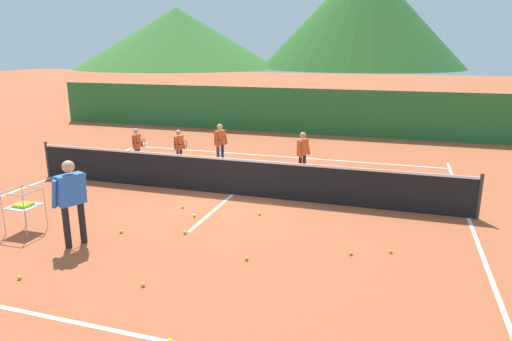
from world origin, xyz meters
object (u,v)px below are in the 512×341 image
(tennis_ball_0, at_px, (260,214))
(tennis_ball_4, at_px, (121,231))
(student_3, at_px, (303,150))
(tennis_ball_3, at_px, (182,207))
(student_1, at_px, (179,145))
(tennis_ball_8, at_px, (246,259))
(tennis_ball_1, at_px, (170,341))
(tennis_ball_2, at_px, (185,232))
(tennis_net, at_px, (232,176))
(instructor, at_px, (71,195))
(tennis_ball_6, at_px, (194,216))
(student_2, at_px, (220,140))
(ball_cart, at_px, (24,205))
(tennis_ball_10, at_px, (391,251))
(tennis_ball_9, at_px, (351,253))
(student_0, at_px, (137,144))
(tennis_ball_5, at_px, (19,278))
(tennis_ball_7, at_px, (143,285))

(tennis_ball_0, height_order, tennis_ball_4, same)
(student_3, relative_size, tennis_ball_3, 19.77)
(student_1, distance_m, tennis_ball_8, 7.01)
(tennis_ball_1, distance_m, tennis_ball_2, 3.62)
(tennis_net, bearing_deg, tennis_ball_0, -47.97)
(instructor, height_order, tennis_ball_6, instructor)
(student_2, xyz_separation_m, ball_cart, (-1.79, -6.45, -0.23))
(tennis_ball_1, relative_size, tennis_ball_10, 1.00)
(tennis_ball_3, bearing_deg, tennis_ball_9, -18.49)
(ball_cart, relative_size, tennis_ball_0, 13.22)
(student_2, relative_size, tennis_ball_2, 19.88)
(tennis_ball_2, xyz_separation_m, tennis_ball_3, (-0.75, 1.40, 0.00))
(tennis_ball_10, bearing_deg, student_0, 151.69)
(student_2, distance_m, tennis_ball_3, 4.32)
(tennis_ball_2, relative_size, tennis_ball_3, 1.00)
(tennis_ball_4, bearing_deg, tennis_ball_2, 15.51)
(student_1, bearing_deg, tennis_ball_10, -34.32)
(instructor, relative_size, tennis_ball_4, 24.89)
(tennis_ball_0, relative_size, tennis_ball_5, 1.00)
(tennis_ball_3, xyz_separation_m, tennis_ball_7, (1.07, -3.55, 0.00))
(tennis_ball_5, bearing_deg, tennis_ball_8, 28.15)
(student_1, distance_m, tennis_ball_6, 4.59)
(tennis_ball_8, bearing_deg, tennis_net, 114.06)
(ball_cart, bearing_deg, tennis_ball_0, 28.39)
(tennis_ball_3, relative_size, tennis_ball_4, 1.00)
(tennis_ball_3, relative_size, tennis_ball_10, 1.00)
(instructor, bearing_deg, tennis_ball_3, 67.74)
(tennis_ball_2, bearing_deg, tennis_net, 89.38)
(student_2, height_order, tennis_ball_9, student_2)
(tennis_ball_1, height_order, tennis_ball_6, same)
(student_1, relative_size, tennis_ball_2, 18.08)
(tennis_ball_4, bearing_deg, tennis_ball_1, -47.79)
(student_2, bearing_deg, tennis_ball_1, -72.24)
(student_3, relative_size, tennis_ball_4, 19.77)
(tennis_net, bearing_deg, tennis_ball_7, -86.70)
(tennis_ball_7, relative_size, tennis_ball_8, 1.00)
(tennis_ball_3, relative_size, tennis_ball_8, 1.00)
(tennis_ball_3, bearing_deg, tennis_ball_2, -61.78)
(tennis_ball_5, relative_size, tennis_ball_6, 1.00)
(tennis_net, distance_m, tennis_ball_1, 6.26)
(tennis_net, height_order, instructor, instructor)
(tennis_ball_6, bearing_deg, tennis_ball_3, 139.01)
(tennis_ball_2, distance_m, tennis_ball_4, 1.33)
(tennis_ball_9, xyz_separation_m, tennis_ball_10, (0.70, 0.31, 0.00))
(tennis_net, height_order, tennis_ball_4, tennis_net)
(tennis_ball_4, relative_size, tennis_ball_8, 1.00)
(ball_cart, xyz_separation_m, tennis_ball_4, (1.95, 0.49, -0.55))
(student_3, height_order, tennis_ball_5, student_3)
(tennis_ball_3, height_order, tennis_ball_8, same)
(tennis_ball_3, relative_size, tennis_ball_6, 1.00)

